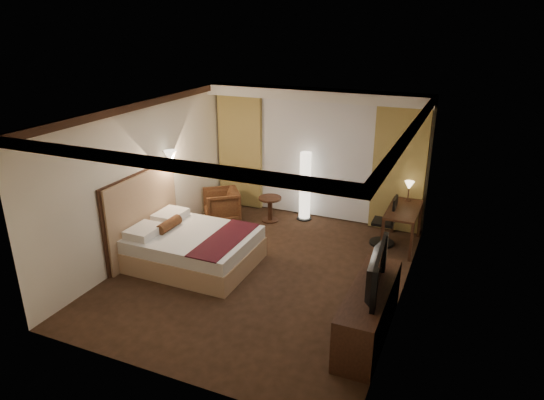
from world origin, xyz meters
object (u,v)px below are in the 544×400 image
at_px(bed, 194,249).
at_px(desk, 402,227).
at_px(armchair, 221,203).
at_px(side_table, 270,209).
at_px(office_chair, 384,220).
at_px(dresser, 369,312).
at_px(television, 370,265).
at_px(floor_lamp, 305,186).

xyz_separation_m(bed, desk, (3.13, 2.13, 0.08)).
xyz_separation_m(armchair, side_table, (0.97, 0.33, -0.10)).
distance_m(bed, armchair, 1.99).
height_order(desk, office_chair, office_chair).
relative_size(office_chair, dresser, 0.52).
relative_size(bed, television, 1.70).
xyz_separation_m(armchair, floor_lamp, (1.59, 0.71, 0.37)).
xyz_separation_m(bed, floor_lamp, (1.06, 2.63, 0.44)).
distance_m(office_chair, television, 2.96).
bearing_deg(television, floor_lamp, 26.82).
bearing_deg(bed, office_chair, 36.54).
distance_m(side_table, desk, 2.71).
bearing_deg(desk, office_chair, -171.45).
bearing_deg(desk, bed, -145.85).
xyz_separation_m(bed, office_chair, (2.80, 2.08, 0.19)).
bearing_deg(office_chair, floor_lamp, 161.29).
xyz_separation_m(armchair, office_chair, (3.34, 0.16, 0.12)).
bearing_deg(television, armchair, 48.92).
bearing_deg(floor_lamp, desk, -13.53).
distance_m(armchair, dresser, 4.61).
xyz_separation_m(armchair, television, (3.69, -2.72, 0.70)).
relative_size(office_chair, television, 0.81).
height_order(bed, armchair, armchair).
bearing_deg(dresser, television, 180.00).
bearing_deg(floor_lamp, television, -58.52).
distance_m(side_table, television, 4.16).
xyz_separation_m(bed, television, (3.15, -0.80, 0.77)).
bearing_deg(floor_lamp, armchair, -156.02).
bearing_deg(desk, dresser, -89.02).
distance_m(desk, television, 3.01).
bearing_deg(office_chair, dresser, -83.65).
height_order(floor_lamp, office_chair, floor_lamp).
xyz_separation_m(desk, television, (0.02, -2.93, 0.69)).
xyz_separation_m(desk, dresser, (0.05, -2.93, -0.01)).
height_order(desk, dresser, desk).
bearing_deg(desk, floor_lamp, 166.47).
bearing_deg(office_chair, armchair, -178.54).
xyz_separation_m(floor_lamp, desk, (2.08, -0.50, -0.36)).
relative_size(desk, television, 1.01).
distance_m(armchair, television, 4.64).
xyz_separation_m(floor_lamp, television, (2.10, -3.43, 0.33)).
xyz_separation_m(office_chair, dresser, (0.38, -2.88, -0.12)).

